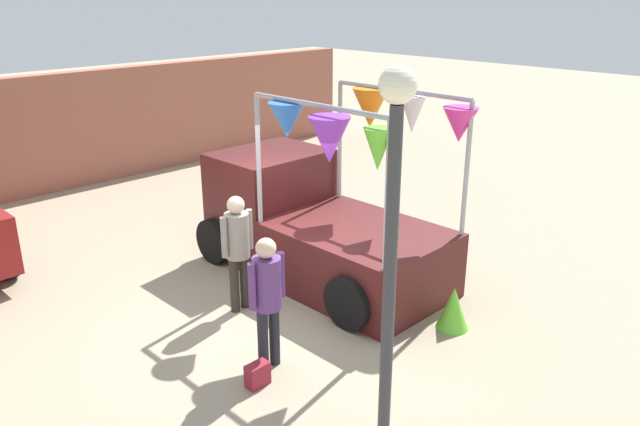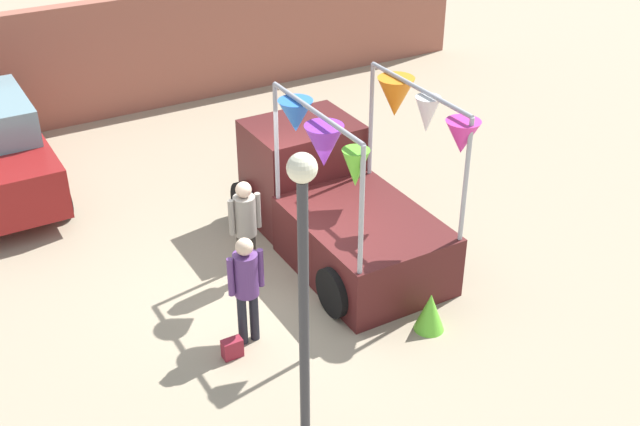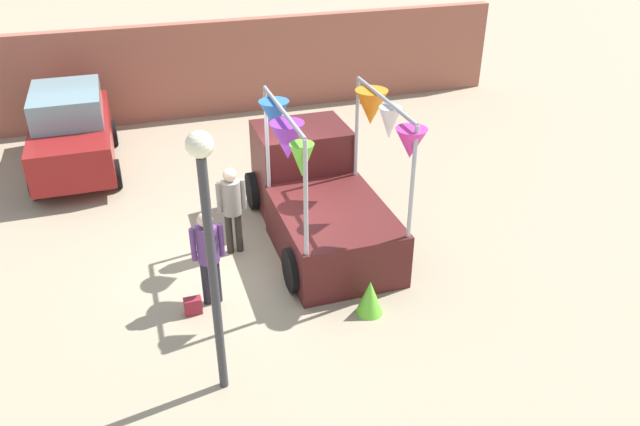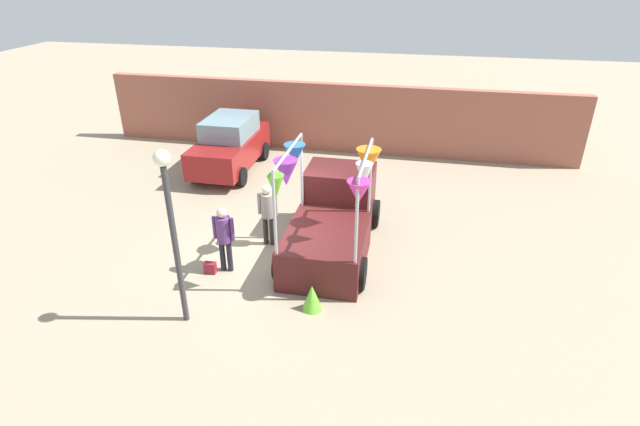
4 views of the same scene
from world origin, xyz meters
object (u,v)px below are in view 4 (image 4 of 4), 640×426
object	(u,v)px
vendor_truck	(333,216)
folded_kite_bundle_lime	(312,297)
parked_car	(230,144)
handbag	(210,268)
street_lamp	(171,215)
person_vendor	(268,209)
person_customer	(224,233)

from	to	relation	value
vendor_truck	folded_kite_bundle_lime	world-z (taller)	vendor_truck
vendor_truck	parked_car	distance (m)	6.34
handbag	street_lamp	distance (m)	2.92
parked_car	street_lamp	size ratio (longest dim) A/B	1.06
vendor_truck	handbag	size ratio (longest dim) A/B	14.74
vendor_truck	parked_car	size ratio (longest dim) A/B	1.03
person_vendor	handbag	bearing A→B (deg)	-121.95
person_customer	handbag	xyz separation A→B (m)	(-0.35, -0.20, -0.88)
parked_car	handbag	world-z (taller)	parked_car
folded_kite_bundle_lime	street_lamp	bearing A→B (deg)	-160.87
handbag	street_lamp	size ratio (longest dim) A/B	0.07
street_lamp	folded_kite_bundle_lime	world-z (taller)	street_lamp
person_customer	street_lamp	size ratio (longest dim) A/B	0.45
vendor_truck	person_customer	world-z (taller)	vendor_truck
person_customer	folded_kite_bundle_lime	distance (m)	2.67
person_vendor	street_lamp	xyz separation A→B (m)	(-0.81, -3.33, 1.45)
vendor_truck	person_customer	bearing A→B (deg)	-144.62
parked_car	folded_kite_bundle_lime	bearing A→B (deg)	-57.70
parked_car	person_customer	distance (m)	6.49
parked_car	folded_kite_bundle_lime	world-z (taller)	parked_car
folded_kite_bundle_lime	parked_car	bearing A→B (deg)	122.30
folded_kite_bundle_lime	handbag	bearing A→B (deg)	162.42
handbag	folded_kite_bundle_lime	bearing A→B (deg)	-17.58
person_customer	street_lamp	distance (m)	2.43
parked_car	person_vendor	size ratio (longest dim) A/B	2.35
vendor_truck	handbag	bearing A→B (deg)	-145.31
street_lamp	handbag	bearing A→B (deg)	96.05
vendor_truck	parked_car	world-z (taller)	vendor_truck
vendor_truck	person_vendor	world-z (taller)	vendor_truck
street_lamp	vendor_truck	bearing A→B (deg)	55.19
vendor_truck	street_lamp	world-z (taller)	street_lamp
person_vendor	vendor_truck	bearing A→B (deg)	8.49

